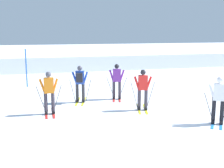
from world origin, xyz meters
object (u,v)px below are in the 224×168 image
(skier_purple, at_px, (117,80))
(trail_marker_pole, at_px, (26,68))
(skier_red, at_px, (143,89))
(skier_blue, at_px, (80,82))
(skier_white, at_px, (219,99))
(skier_orange, at_px, (49,92))

(skier_purple, bearing_deg, trail_marker_pole, 134.00)
(skier_red, distance_m, trail_marker_pole, 8.10)
(skier_blue, height_order, skier_purple, same)
(skier_white, distance_m, skier_purple, 5.17)
(skier_red, bearing_deg, trail_marker_pole, 125.83)
(trail_marker_pole, bearing_deg, skier_red, -54.17)
(skier_orange, relative_size, skier_purple, 1.00)
(skier_white, xyz_separation_m, skier_purple, (-2.41, 4.57, -0.00))
(skier_orange, height_order, skier_blue, same)
(skier_red, height_order, trail_marker_pole, trail_marker_pole)
(skier_red, xyz_separation_m, trail_marker_pole, (-4.74, 6.57, 0.20))
(skier_purple, bearing_deg, skier_blue, -173.44)
(skier_blue, bearing_deg, trail_marker_pole, 117.89)
(skier_white, bearing_deg, skier_blue, 134.03)
(skier_orange, distance_m, trail_marker_pole, 6.25)
(skier_white, distance_m, skier_blue, 6.07)
(skier_orange, xyz_separation_m, skier_blue, (1.47, 1.56, 0.04))
(skier_red, bearing_deg, skier_orange, 173.94)
(skier_blue, bearing_deg, skier_orange, -133.34)
(skier_purple, relative_size, skier_red, 1.00)
(skier_red, bearing_deg, skier_blue, 139.62)
(skier_blue, xyz_separation_m, skier_purple, (1.81, 0.21, -0.04))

